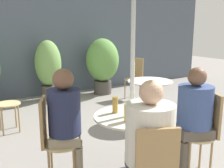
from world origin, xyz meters
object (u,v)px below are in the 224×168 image
object	(u,v)px
beer_glass_3	(127,113)
bistro_chair_2	(205,127)
bistro_chair_3	(135,75)
potted_plant_1	(48,67)
bistro_chair_4	(1,98)
bistro_chair_0	(52,135)
potted_plant_2	(102,62)
beer_glass_1	(140,104)
seated_person_0	(66,117)
seated_person_1	(149,143)
seated_person_2	(193,113)
cafe_table_near	(131,132)
cafe_table_far	(150,91)
beer_glass_0	(150,108)
beer_glass_2	(115,105)

from	to	relation	value
beer_glass_3	bistro_chair_2	bearing A→B (deg)	-11.61
bistro_chair_3	potted_plant_1	distance (m)	1.94
bistro_chair_2	beer_glass_3	distance (m)	0.93
beer_glass_3	bistro_chair_4	bearing A→B (deg)	111.42
bistro_chair_0	potted_plant_2	xyz separation A→B (m)	(2.23, 3.12, 0.22)
bistro_chair_2	beer_glass_1	bearing A→B (deg)	-101.82
bistro_chair_0	seated_person_0	distance (m)	0.23
bistro_chair_3	potted_plant_2	size ratio (longest dim) A/B	0.69
seated_person_1	beer_glass_1	bearing A→B (deg)	-98.50
seated_person_2	beer_glass_1	distance (m)	0.56
potted_plant_1	beer_glass_1	bearing A→B (deg)	-90.56
cafe_table_near	seated_person_2	xyz separation A→B (m)	(0.61, -0.25, 0.17)
cafe_table_far	bistro_chair_0	bearing A→B (deg)	-153.45
bistro_chair_2	potted_plant_2	distance (m)	3.82
cafe_table_far	beer_glass_3	distance (m)	2.02
bistro_chair_2	beer_glass_0	xyz separation A→B (m)	(-0.62, 0.16, 0.26)
beer_glass_3	potted_plant_2	world-z (taller)	potted_plant_2
cafe_table_far	beer_glass_2	size ratio (longest dim) A/B	4.41
bistro_chair_0	bistro_chair_4	distance (m)	1.74
cafe_table_far	potted_plant_1	distance (m)	2.49
bistro_chair_4	seated_person_0	size ratio (longest dim) A/B	0.76
bistro_chair_2	beer_glass_2	size ratio (longest dim) A/B	5.37
seated_person_2	beer_glass_3	size ratio (longest dim) A/B	6.91
potted_plant_1	potted_plant_2	world-z (taller)	potted_plant_2
seated_person_2	bistro_chair_0	bearing A→B (deg)	-90.00
potted_plant_1	bistro_chair_3	bearing A→B (deg)	-26.94
bistro_chair_3	bistro_chair_2	bearing A→B (deg)	-35.97
bistro_chair_4	potted_plant_2	world-z (taller)	potted_plant_2
bistro_chair_3	potted_plant_1	size ratio (longest dim) A/B	0.70
beer_glass_3	potted_plant_1	xyz separation A→B (m)	(0.33, 3.67, -0.05)
seated_person_2	beer_glass_2	bearing A→B (deg)	-97.19
beer_glass_1	potted_plant_1	xyz separation A→B (m)	(0.03, 3.46, -0.04)
cafe_table_near	beer_glass_3	xyz separation A→B (m)	(-0.14, -0.13, 0.26)
bistro_chair_4	potted_plant_2	distance (m)	2.85
bistro_chair_3	seated_person_2	xyz separation A→B (m)	(-1.31, -2.92, 0.16)
cafe_table_far	bistro_chair_4	size ratio (longest dim) A/B	0.82
seated_person_0	beer_glass_0	distance (m)	0.83
cafe_table_near	bistro_chair_0	size ratio (longest dim) A/B	0.85
seated_person_1	beer_glass_1	size ratio (longest dim) A/B	8.43
bistro_chair_2	seated_person_0	xyz separation A→B (m)	(-1.35, 0.56, 0.18)
cafe_table_near	beer_glass_2	xyz separation A→B (m)	(-0.10, 0.15, 0.26)
bistro_chair_4	seated_person_0	distance (m)	1.82
beer_glass_1	cafe_table_far	bearing A→B (deg)	48.03
bistro_chair_4	seated_person_2	size ratio (longest dim) A/B	0.77
seated_person_1	beer_glass_1	world-z (taller)	seated_person_1
bistro_chair_4	beer_glass_0	xyz separation A→B (m)	(1.10, -2.17, 0.26)
bistro_chair_0	bistro_chair_3	size ratio (longest dim) A/B	1.00
bistro_chair_3	seated_person_2	distance (m)	3.21
potted_plant_2	seated_person_1	bearing A→B (deg)	-113.29
seated_person_0	beer_glass_2	bearing A→B (deg)	-78.50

